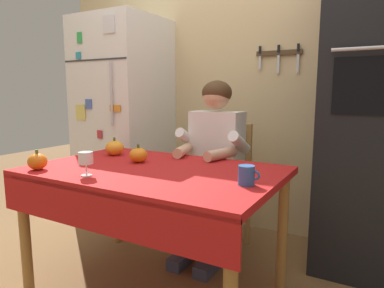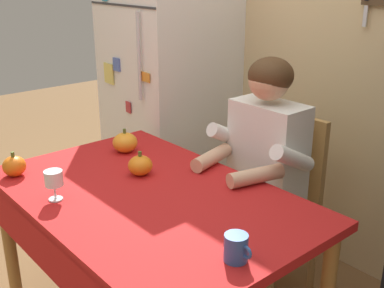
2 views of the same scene
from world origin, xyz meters
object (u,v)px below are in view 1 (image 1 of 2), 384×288
Objects in this scene: seated_person at (213,154)px; pumpkin_large at (115,148)px; dining_table at (152,183)px; pumpkin_medium at (138,155)px; coffee_mug at (247,175)px; wine_glass at (86,159)px; refrigerator at (124,121)px; chair_behind_person at (223,179)px; pumpkin_small at (37,162)px; wall_oven at (373,111)px.

seated_person is 0.68m from pumpkin_large.
dining_table is 0.61m from seated_person.
seated_person is at bearing 35.18° from pumpkin_large.
coffee_mug is at bearing -11.88° from pumpkin_medium.
coffee_mug is at bearing -14.31° from pumpkin_large.
wine_glass is (-0.20, -0.30, 0.17)m from dining_table.
wine_glass is 1.13× the size of pumpkin_medium.
refrigerator is 1.08m from seated_person.
seated_person reaches higher than dining_table.
chair_behind_person is 0.84m from pumpkin_large.
dining_table is 1.12× the size of seated_person.
pumpkin_medium is (-0.26, -0.50, 0.05)m from seated_person.
chair_behind_person is at bearing 60.93° from pumpkin_small.
refrigerator is 1.29× the size of dining_table.
pumpkin_large is (-0.55, -0.39, 0.05)m from seated_person.
wall_oven reaches higher than chair_behind_person.
seated_person is (1.03, -0.28, -0.16)m from refrigerator.
pumpkin_medium is at bearing 148.80° from dining_table.
coffee_mug reaches higher than dining_table.
pumpkin_small is (-0.36, -0.43, 0.00)m from pumpkin_medium.
wall_oven is 1.76m from wine_glass.
wall_oven is 1.50m from pumpkin_medium.
seated_person is at bearing 127.12° from coffee_mug.
pumpkin_small is (-0.62, -1.12, 0.27)m from chair_behind_person.
pumpkin_small is at bearing -148.77° from dining_table.
seated_person is at bearing -15.12° from refrigerator.
refrigerator is at bearing 137.09° from dining_table.
pumpkin_large is at bearing -144.82° from seated_person.
pumpkin_medium is (-0.26, -0.68, 0.27)m from chair_behind_person.
pumpkin_large is (-0.47, 0.22, 0.13)m from dining_table.
refrigerator is 15.83× the size of pumpkin_small.
pumpkin_medium is (-0.18, 0.11, 0.13)m from dining_table.
wall_oven reaches higher than pumpkin_large.
pumpkin_large is (0.48, -0.67, -0.11)m from refrigerator.
pumpkin_small is (-0.34, -0.03, -0.04)m from wine_glass.
seated_person is 0.56m from pumpkin_medium.
coffee_mug is (-0.47, -0.97, -0.26)m from wall_oven.
chair_behind_person is 0.75× the size of seated_person.
wall_oven is 1.69m from pumpkin_large.
pumpkin_medium reaches higher than dining_table.
chair_behind_person is 8.18× the size of pumpkin_small.
pumpkin_small reaches higher than dining_table.
refrigerator is 17.12× the size of coffee_mug.
wine_glass is (-1.25, -1.22, -0.22)m from wall_oven.
pumpkin_small is at bearing -123.77° from seated_person.
wine_glass is 0.58m from pumpkin_large.
chair_behind_person is 1.31m from pumpkin_small.
coffee_mug is at bearing -115.79° from wall_oven.
wall_oven is 2.04m from pumpkin_small.
dining_table is 13.31× the size of coffee_mug.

